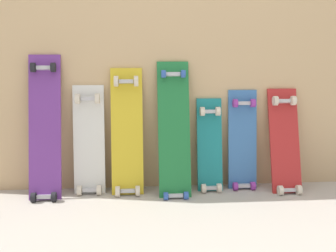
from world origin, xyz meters
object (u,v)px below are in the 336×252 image
Objects in this scene: skateboard_green at (174,134)px; skateboard_blue at (243,144)px; skateboard_yellow at (127,136)px; skateboard_white at (89,144)px; skateboard_red at (285,145)px; skateboard_teal at (210,150)px; skateboard_purple at (45,132)px.

skateboard_green reaches higher than skateboard_blue.
skateboard_yellow is 0.94× the size of skateboard_green.
skateboard_white is 1.04× the size of skateboard_red.
skateboard_white is 1.04m from skateboard_blue.
skateboard_yellow is 1.06m from skateboard_red.
skateboard_red is at bearing -5.17° from skateboard_teal.
skateboard_red is (0.27, -0.07, 0.00)m from skateboard_blue.
skateboard_teal is at bearing 2.12° from skateboard_purple.
skateboard_yellow is (0.25, -0.02, 0.06)m from skateboard_white.
skateboard_blue is (0.23, 0.02, 0.03)m from skateboard_teal.
skateboard_white is at bearing 179.23° from skateboard_teal.
skateboard_yellow is 1.18× the size of skateboard_red.
skateboard_green is at bearing -167.82° from skateboard_teal.
skateboard_teal is 0.92× the size of skateboard_blue.
skateboard_blue is (1.04, 0.01, -0.02)m from skateboard_white.
skateboard_purple is 1.31× the size of skateboard_red.
skateboard_green reaches higher than skateboard_teal.
skateboard_purple is at bearing -177.88° from skateboard_teal.
skateboard_red is (1.31, -0.06, -0.02)m from skateboard_white.
skateboard_purple is 1.09m from skateboard_teal.
skateboard_yellow is 1.29× the size of skateboard_teal.
skateboard_teal is (1.08, 0.04, -0.15)m from skateboard_purple.
skateboard_white is at bearing 177.53° from skateboard_red.
skateboard_yellow reaches higher than skateboard_red.
skateboard_purple is at bearing -176.90° from skateboard_yellow.
skateboard_teal is 0.23m from skateboard_blue.
skateboard_purple is 1.59m from skateboard_red.
skateboard_red is at bearing -13.67° from skateboard_blue.
skateboard_blue is 0.99× the size of skateboard_red.
skateboard_green reaches higher than skateboard_white.
skateboard_purple reaches higher than skateboard_teal.
skateboard_purple is 0.83m from skateboard_green.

